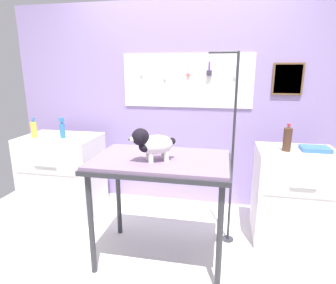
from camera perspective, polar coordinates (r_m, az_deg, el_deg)
ground at (r=2.53m, az=-2.39°, el=-24.15°), size 4.40×4.00×0.04m
rear_wall_panel at (r=3.26m, az=2.84°, el=7.28°), size 4.00×0.11×2.30m
grooming_table at (r=2.23m, az=-1.48°, el=-5.34°), size 1.09×0.69×0.89m
grooming_arm at (r=2.53m, az=12.73°, el=-3.42°), size 0.30×0.11×1.71m
dog at (r=2.09m, az=-3.25°, el=-0.31°), size 0.34×0.27×0.26m
counter_left at (r=3.36m, az=-20.49°, el=-6.12°), size 0.80×0.58×0.87m
cabinet_right at (r=2.88m, az=24.00°, el=-9.91°), size 0.68×0.54×0.87m
conditioner_bottle at (r=3.12m, az=-20.67°, el=2.40°), size 0.05×0.05×0.22m
spray_bottle_short at (r=3.27m, az=-25.58°, el=2.31°), size 0.06×0.06×0.21m
soda_bottle at (r=2.65m, az=23.08°, el=0.64°), size 0.07×0.07×0.24m
supply_tray at (r=2.78m, az=27.71°, el=-1.24°), size 0.24×0.18×0.04m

